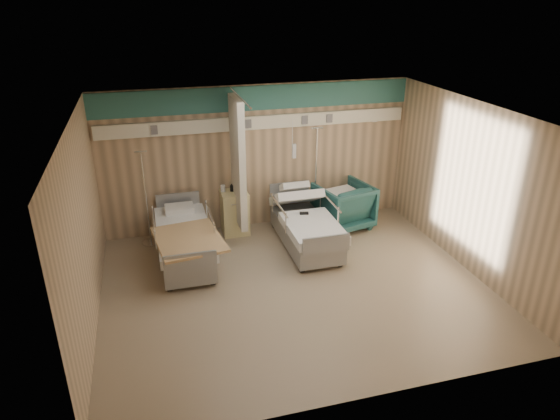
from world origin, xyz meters
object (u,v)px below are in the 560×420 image
object	(u,v)px
iv_stand_left	(149,225)
bed_left	(185,245)
bed_right	(306,231)
visitor_armchair	(343,206)
iv_stand_right	(315,204)
bedside_cabinet	(235,213)

from	to	relation	value
iv_stand_left	bed_left	bearing A→B (deg)	-56.45
bed_right	bed_left	xyz separation A→B (m)	(-2.20, 0.00, 0.00)
visitor_armchair	iv_stand_left	size ratio (longest dim) A/B	0.55
iv_stand_left	iv_stand_right	bearing A→B (deg)	1.44
bed_right	iv_stand_left	world-z (taller)	iv_stand_left
bed_left	iv_stand_right	bearing A→B (deg)	19.28
iv_stand_right	bed_right	bearing A→B (deg)	-117.89
iv_stand_right	iv_stand_left	distance (m)	3.27
bed_right	iv_stand_left	bearing A→B (deg)	162.71
iv_stand_right	visitor_armchair	bearing A→B (deg)	-35.85
visitor_armchair	iv_stand_right	xyz separation A→B (m)	(-0.48, 0.34, -0.05)
visitor_armchair	iv_stand_right	size ratio (longest dim) A/B	0.50
bedside_cabinet	iv_stand_right	size ratio (longest dim) A/B	0.43
iv_stand_right	iv_stand_left	world-z (taller)	iv_stand_right
visitor_armchair	bed_right	bearing A→B (deg)	18.59
bed_left	bedside_cabinet	xyz separation A→B (m)	(1.05, 0.90, 0.11)
visitor_armchair	iv_stand_left	distance (m)	3.76
bedside_cabinet	iv_stand_left	xyz separation A→B (m)	(-1.62, -0.04, -0.06)
visitor_armchair	iv_stand_left	bearing A→B (deg)	-16.98
bed_left	iv_stand_right	world-z (taller)	iv_stand_right
bed_left	visitor_armchair	distance (m)	3.24
visitor_armchair	iv_stand_left	world-z (taller)	iv_stand_left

